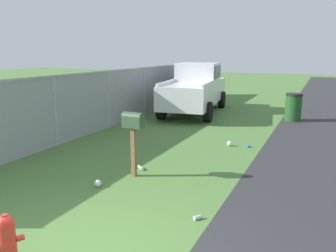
{
  "coord_description": "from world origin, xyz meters",
  "views": [
    {
      "loc": [
        -2.92,
        -2.65,
        2.59
      ],
      "look_at": [
        3.93,
        0.46,
        0.97
      ],
      "focal_mm": 37.2,
      "sensor_mm": 36.0,
      "label": 1
    }
  ],
  "objects": [
    {
      "name": "pickup_truck",
      "position": [
        11.12,
        2.41,
        1.1
      ],
      "size": [
        5.56,
        2.62,
        2.09
      ],
      "rotation": [
        0.0,
        0.0,
        0.13
      ],
      "color": "silver",
      "rests_on": "ground"
    },
    {
      "name": "fire_hydrant",
      "position": [
        -0.28,
        0.66,
        0.34
      ],
      "size": [
        0.37,
        0.35,
        0.71
      ],
      "rotation": [
        0.0,
        0.0,
        1.05
      ],
      "color": "red",
      "rests_on": "ground"
    },
    {
      "name": "litter_can_by_mailbox",
      "position": [
        6.41,
        -0.85,
        0.03
      ],
      "size": [
        0.13,
        0.13,
        0.07
      ],
      "primitive_type": "cylinder",
      "rotation": [
        0.0,
        1.57,
        3.87
      ],
      "color": "blue",
      "rests_on": "ground"
    },
    {
      "name": "fence_section",
      "position": [
        8.25,
        4.07,
        1.05
      ],
      "size": [
        18.13,
        0.07,
        1.96
      ],
      "color": "#9EA3A8",
      "rests_on": "ground"
    },
    {
      "name": "litter_can_midfield_a",
      "position": [
        1.85,
        -0.99,
        0.03
      ],
      "size": [
        0.14,
        0.12,
        0.07
      ],
      "primitive_type": "cylinder",
      "rotation": [
        0.0,
        1.57,
        2.54
      ],
      "color": "silver",
      "rests_on": "ground"
    },
    {
      "name": "litter_bag_far_scatter",
      "position": [
        2.32,
        1.23,
        0.07
      ],
      "size": [
        0.14,
        0.14,
        0.14
      ],
      "primitive_type": "sphere",
      "color": "silver",
      "rests_on": "ground"
    },
    {
      "name": "mailbox",
      "position": [
        3.15,
        0.89,
        1.08
      ],
      "size": [
        0.23,
        0.46,
        1.37
      ],
      "rotation": [
        0.0,
        0.0,
        -0.07
      ],
      "color": "brown",
      "rests_on": "ground"
    },
    {
      "name": "litter_bag_near_hydrant",
      "position": [
        6.31,
        -0.35,
        0.07
      ],
      "size": [
        0.14,
        0.14,
        0.14
      ],
      "primitive_type": "sphere",
      "color": "silver",
      "rests_on": "ground"
    },
    {
      "name": "litter_bottle_midfield_b",
      "position": [
        3.57,
        0.96,
        0.04
      ],
      "size": [
        0.19,
        0.21,
        0.07
      ],
      "primitive_type": "cylinder",
      "rotation": [
        0.0,
        1.57,
        0.88
      ],
      "color": "#B2D8BF",
      "rests_on": "ground"
    },
    {
      "name": "trash_bin",
      "position": [
        10.87,
        -1.61,
        0.52
      ],
      "size": [
        0.63,
        0.63,
        1.04
      ],
      "color": "#1E4C1E",
      "rests_on": "ground"
    }
  ]
}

